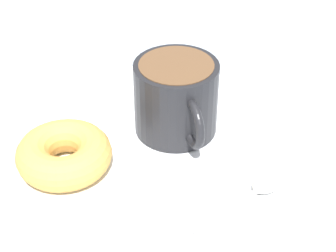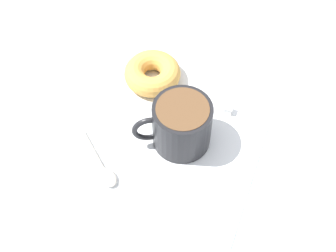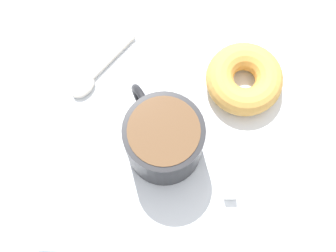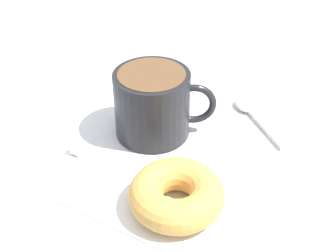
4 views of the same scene
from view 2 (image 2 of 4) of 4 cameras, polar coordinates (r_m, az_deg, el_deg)
name	(u,v)px [view 2 (image 2 of 4)]	position (r cm, az deg, el deg)	size (l,w,h in cm)	color
ground_plane	(147,141)	(78.43, -2.56, -1.89)	(120.00, 120.00, 2.00)	#99A8B7
napkin	(168,133)	(77.86, 0.00, -0.90)	(30.73, 30.73, 0.30)	white
coffee_cup	(181,124)	(73.40, 1.57, 0.22)	(11.88, 9.41, 8.49)	black
donut	(152,73)	(83.33, -1.92, 6.44)	(10.06, 10.06, 3.63)	gold
spoon	(104,171)	(74.21, -7.75, -5.40)	(9.89, 8.77, 0.90)	#B7B2A8
sugar_cube	(228,109)	(80.37, 7.38, 2.06)	(1.41, 1.41, 1.41)	white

